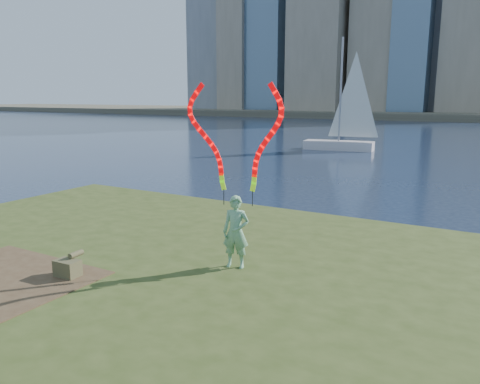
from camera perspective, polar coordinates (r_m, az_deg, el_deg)
The scene contains 6 objects.
ground at distance 10.36m, azimuth -5.54°, elevation -11.55°, with size 320.00×320.00×0.00m, color #18243C.
grassy_knoll at distance 8.63m, azimuth -14.74°, elevation -14.36°, with size 20.00×18.00×0.80m.
far_shore at distance 102.93m, azimuth 27.15°, elevation 8.39°, with size 320.00×40.00×1.20m, color #4D4839.
woman_with_ribbons at distance 8.85m, azimuth -0.41°, elevation -0.11°, with size 1.90×0.61×3.82m.
canvas_bag at distance 9.25m, azimuth -20.22°, elevation -8.63°, with size 0.47×0.53×0.43m.
sailboat at distance 36.98m, azimuth 12.42°, elevation 7.26°, with size 5.62×2.30×8.44m.
Camera 1 is at (5.58, -7.72, 4.06)m, focal length 35.00 mm.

